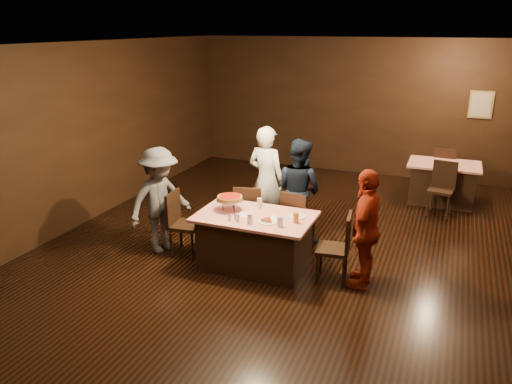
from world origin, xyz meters
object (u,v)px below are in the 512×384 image
(chair_end_right, at_px, (333,248))
(diner_navy_hoodie, at_px, (299,190))
(back_table, at_px, (442,183))
(chair_far_left, at_px, (249,213))
(glass_front_right, at_px, (280,221))
(diner_grey_knit, at_px, (160,200))
(glass_back, at_px, (260,203))
(chair_far_right, at_px, (299,220))
(plate_empty, at_px, (297,217))
(main_table, at_px, (255,241))
(diner_red_shirt, at_px, (366,229))
(chair_end_left, at_px, (186,224))
(glass_front_left, at_px, (250,219))
(diner_white_jacket, at_px, (266,180))
(glass_amber, at_px, (296,218))
(pizza_stand, at_px, (230,198))
(chair_back_near, at_px, (441,189))
(chair_back_far, at_px, (444,170))

(chair_end_right, height_order, diner_navy_hoodie, diner_navy_hoodie)
(back_table, xyz_separation_m, chair_end_right, (-1.21, -3.82, 0.09))
(chair_far_left, height_order, glass_front_right, chair_far_left)
(diner_grey_knit, bearing_deg, back_table, -20.86)
(glass_back, bearing_deg, diner_navy_hoodie, 69.94)
(chair_far_right, relative_size, diner_navy_hoodie, 0.58)
(back_table, distance_m, plate_empty, 4.09)
(main_table, relative_size, diner_red_shirt, 1.01)
(chair_end_left, relative_size, glass_front_left, 6.79)
(chair_end_left, xyz_separation_m, diner_grey_knit, (-0.41, -0.02, 0.32))
(diner_white_jacket, xyz_separation_m, glass_amber, (0.91, -1.29, -0.04))
(plate_empty, xyz_separation_m, glass_back, (-0.60, 0.15, 0.06))
(pizza_stand, relative_size, glass_front_right, 2.71)
(pizza_stand, xyz_separation_m, glass_back, (0.35, 0.25, -0.11))
(main_table, bearing_deg, chair_far_right, 61.93)
(chair_back_near, relative_size, chair_back_far, 1.00)
(pizza_stand, distance_m, glass_front_right, 0.91)
(glass_front_right, bearing_deg, chair_end_right, 21.04)
(chair_end_left, height_order, diner_navy_hoodie, diner_navy_hoodie)
(diner_white_jacket, height_order, plate_empty, diner_white_jacket)
(diner_grey_knit, distance_m, glass_front_right, 1.97)
(back_table, distance_m, pizza_stand, 4.68)
(diner_white_jacket, distance_m, glass_front_left, 1.59)
(chair_end_right, bearing_deg, glass_front_right, -75.60)
(diner_red_shirt, bearing_deg, glass_front_left, -73.42)
(chair_end_left, xyz_separation_m, chair_end_right, (2.20, 0.00, 0.00))
(diner_white_jacket, relative_size, glass_amber, 12.58)
(diner_white_jacket, height_order, diner_grey_knit, diner_white_jacket)
(diner_red_shirt, xyz_separation_m, pizza_stand, (-1.90, 0.01, 0.16))
(chair_end_left, relative_size, plate_empty, 3.80)
(diner_navy_hoodie, height_order, pizza_stand, diner_navy_hoodie)
(chair_end_left, relative_size, glass_amber, 6.79)
(plate_empty, distance_m, glass_back, 0.62)
(glass_amber, xyz_separation_m, glass_back, (-0.65, 0.35, 0.00))
(chair_far_left, distance_m, glass_amber, 1.33)
(diner_navy_hoodie, xyz_separation_m, plate_empty, (0.29, -1.01, -0.03))
(chair_back_far, relative_size, diner_red_shirt, 0.60)
(chair_back_far, bearing_deg, back_table, 95.79)
(back_table, bearing_deg, glass_front_left, -118.77)
(diner_white_jacket, bearing_deg, plate_empty, 138.97)
(chair_back_far, relative_size, pizza_stand, 2.50)
(back_table, xyz_separation_m, diner_red_shirt, (-0.81, -3.78, 0.41))
(diner_navy_hoodie, relative_size, diner_grey_knit, 1.02)
(chair_end_left, bearing_deg, diner_red_shirt, -93.83)
(back_table, distance_m, glass_back, 4.26)
(diner_white_jacket, height_order, pizza_stand, diner_white_jacket)
(pizza_stand, xyz_separation_m, glass_front_right, (0.85, -0.30, -0.11))
(glass_amber, distance_m, glass_back, 0.74)
(main_table, xyz_separation_m, glass_front_left, (0.05, -0.30, 0.46))
(diner_navy_hoodie, distance_m, glass_amber, 1.26)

